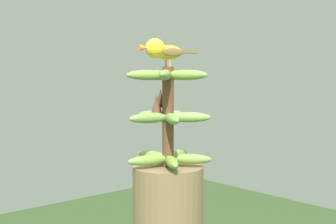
{
  "coord_description": "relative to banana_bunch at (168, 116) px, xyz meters",
  "views": [
    {
      "loc": [
        -0.98,
        -1.11,
        1.57
      ],
      "look_at": [
        0.0,
        0.0,
        1.46
      ],
      "focal_mm": 48.5,
      "sensor_mm": 36.0,
      "label": 1
    }
  ],
  "objects": [
    {
      "name": "perched_bird",
      "position": [
        -0.02,
        0.0,
        0.21
      ],
      "size": [
        0.21,
        0.08,
        0.09
      ],
      "color": "#C68933",
      "rests_on": "banana_bunch"
    },
    {
      "name": "banana_bunch",
      "position": [
        0.0,
        0.0,
        0.0
      ],
      "size": [
        0.28,
        0.28,
        0.33
      ],
      "color": "brown",
      "rests_on": "banana_tree"
    }
  ]
}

